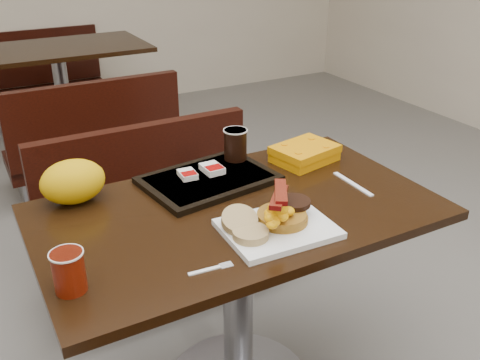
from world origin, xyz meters
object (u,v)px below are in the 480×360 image
bench_near_n (162,218)px  coffee_cup_far (235,144)px  table_near (238,306)px  coffee_cup_near (69,272)px  platter (278,229)px  knife (353,184)px  pancake_stack (282,216)px  fork (204,270)px  hashbrown_sleeve_right (212,169)px  bench_far_n (45,79)px  paper_bag (73,182)px  tray (209,179)px  clamshell (305,153)px  table_far (64,100)px  hashbrown_sleeve_left (188,174)px  bench_far_s (90,132)px

bench_near_n → coffee_cup_far: 0.64m
table_near → coffee_cup_near: bearing=-162.9°
platter → coffee_cup_far: 0.48m
bench_near_n → knife: bearing=-61.2°
pancake_stack → coffee_cup_near: bearing=-179.2°
knife → coffee_cup_far: size_ratio=1.76×
fork → hashbrown_sleeve_right: bearing=66.5°
bench_far_n → table_near: bearing=-90.0°
bench_far_n → knife: bearing=-83.0°
bench_far_n → hashbrown_sleeve_right: bearing=-89.5°
bench_near_n → hashbrown_sleeve_right: (0.03, -0.47, 0.42)m
paper_bag → coffee_cup_far: bearing=1.3°
pancake_stack → knife: (0.35, 0.11, -0.03)m
pancake_stack → paper_bag: bearing=137.7°
table_near → tray: 0.43m
pancake_stack → clamshell: size_ratio=0.67×
clamshell → fork: bearing=-155.7°
table_far → bench_far_n: 0.70m
bench_near_n → coffee_cup_near: coffee_cup_near is taller
hashbrown_sleeve_left → clamshell: size_ratio=0.33×
knife → coffee_cup_far: bearing=-140.6°
fork → coffee_cup_far: (0.38, 0.54, 0.07)m
bench_far_n → fork: fork is taller
knife → table_near: bearing=-94.6°
bench_far_n → coffee_cup_near: size_ratio=9.58×
hashbrown_sleeve_left → tray: bearing=-23.4°
tray → coffee_cup_far: size_ratio=3.78×
tray → hashbrown_sleeve_right: bearing=38.9°
bench_near_n → fork: fork is taller
table_near → table_far: (0.00, 2.60, 0.00)m
coffee_cup_near → knife: coffee_cup_near is taller
table_near → hashbrown_sleeve_right: hashbrown_sleeve_right is taller
pancake_stack → coffee_cup_near: coffee_cup_near is taller
tray → coffee_cup_far: (0.15, 0.09, 0.06)m
paper_bag → platter: bearing=-45.0°
bench_far_n → hashbrown_sleeve_right: size_ratio=12.07×
table_near → coffee_cup_near: (-0.54, -0.16, 0.43)m
platter → hashbrown_sleeve_right: hashbrown_sleeve_right is taller
tray → hashbrown_sleeve_left: hashbrown_sleeve_left is taller
table_far → hashbrown_sleeve_right: 2.40m
table_far → fork: size_ratio=10.21×
knife → bench_near_n: bearing=-149.9°
tray → coffee_cup_far: 0.18m
table_near → pancake_stack: (0.06, -0.16, 0.41)m
knife → platter: bearing=-69.3°
bench_far_n → coffee_cup_near: bearing=-98.8°
table_far → hashbrown_sleeve_left: bearing=-91.5°
table_near → bench_far_s: 1.90m
platter → hashbrown_sleeve_right: 0.41m
bench_far_n → fork: 3.58m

